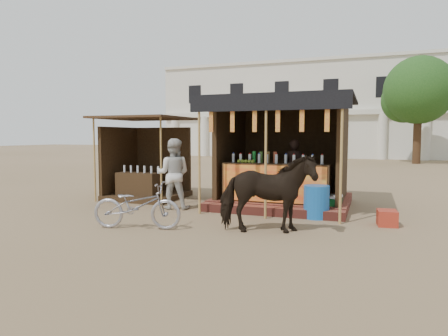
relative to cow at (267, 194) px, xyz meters
name	(u,v)px	position (x,y,z in m)	size (l,w,h in m)	color
ground	(196,230)	(-1.35, -0.26, -0.76)	(120.00, 120.00, 0.00)	#846B4C
main_stall	(283,167)	(-0.34, 3.09, 0.27)	(3.60, 3.61, 2.78)	brown
secondary_stall	(143,169)	(-4.52, 2.97, 0.10)	(2.40, 2.40, 2.38)	#392814
cow	(267,194)	(0.00, 0.00, 0.00)	(0.81, 1.79, 1.51)	black
motorbike	(137,206)	(-2.50, -0.54, -0.29)	(0.62, 1.77, 0.93)	#9C9BA3
bystander	(173,174)	(-2.84, 1.66, 0.13)	(0.86, 0.67, 1.77)	silver
blue_barrel	(316,202)	(0.71, 1.74, -0.39)	(0.57, 0.57, 0.73)	#175BAC
red_crate	(387,218)	(2.17, 1.45, -0.59)	(0.38, 0.43, 0.32)	maroon
cooler	(326,204)	(0.85, 2.34, -0.52)	(0.74, 0.61, 0.46)	#1B7C2F
background_building	(311,112)	(-3.35, 29.68, 3.23)	(26.00, 7.45, 8.18)	silver
tree	(415,93)	(4.46, 21.88, 3.88)	(4.50, 4.40, 7.00)	#382314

